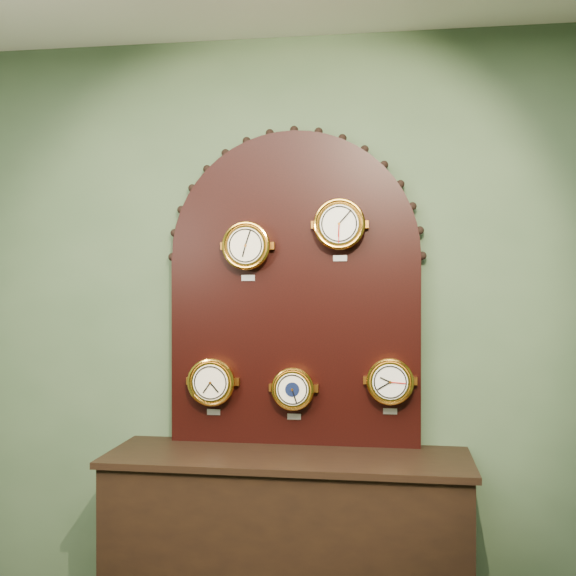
% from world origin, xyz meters
% --- Properties ---
extents(wall_back, '(4.00, 0.00, 4.00)m').
position_xyz_m(wall_back, '(0.00, 2.50, 1.40)').
color(wall_back, '#41583C').
rests_on(wall_back, ground).
extents(shop_counter, '(1.60, 0.50, 0.80)m').
position_xyz_m(shop_counter, '(0.00, 2.23, 0.40)').
color(shop_counter, black).
rests_on(shop_counter, ground_plane).
extents(display_board, '(1.26, 0.06, 1.53)m').
position_xyz_m(display_board, '(0.00, 2.45, 1.63)').
color(display_board, black).
rests_on(display_board, shop_counter).
extents(roman_clock, '(0.23, 0.08, 0.28)m').
position_xyz_m(roman_clock, '(-0.22, 2.38, 1.78)').
color(roman_clock, gold).
rests_on(roman_clock, display_board).
extents(arabic_clock, '(0.24, 0.08, 0.29)m').
position_xyz_m(arabic_clock, '(0.22, 2.38, 1.88)').
color(arabic_clock, gold).
rests_on(arabic_clock, display_board).
extents(hygrometer, '(0.23, 0.08, 0.28)m').
position_xyz_m(hygrometer, '(-0.39, 2.38, 1.13)').
color(hygrometer, gold).
rests_on(hygrometer, display_board).
extents(barometer, '(0.20, 0.08, 0.26)m').
position_xyz_m(barometer, '(0.01, 2.38, 1.10)').
color(barometer, gold).
rests_on(barometer, display_board).
extents(tide_clock, '(0.22, 0.08, 0.27)m').
position_xyz_m(tide_clock, '(0.46, 2.38, 1.15)').
color(tide_clock, gold).
rests_on(tide_clock, display_board).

